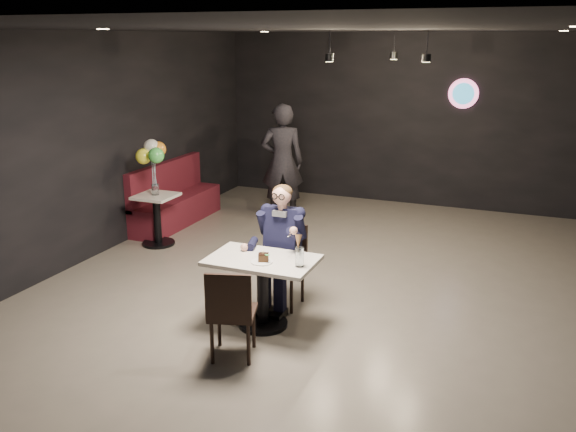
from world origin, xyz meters
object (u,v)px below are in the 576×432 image
at_px(booth_bench, 176,194).
at_px(chair_near, 233,311).
at_px(balloon_vase, 155,190).
at_px(seated_man, 283,245).
at_px(passerby, 282,162).
at_px(main_table, 263,292).
at_px(side_table, 157,222).
at_px(chair_far, 283,267).
at_px(sundae_glass, 300,257).

bearing_deg(booth_bench, chair_near, -51.21).
bearing_deg(booth_bench, balloon_vase, -73.30).
height_order(seated_man, passerby, passerby).
distance_m(seated_man, booth_bench, 3.59).
xyz_separation_m(main_table, seated_man, (0.00, 0.55, 0.34)).
bearing_deg(side_table, passerby, 59.45).
relative_size(chair_far, seated_man, 0.64).
xyz_separation_m(booth_bench, balloon_vase, (0.30, -1.00, 0.33)).
distance_m(chair_far, side_table, 2.79).
height_order(chair_near, passerby, passerby).
bearing_deg(main_table, seated_man, 90.00).
bearing_deg(main_table, balloon_vase, 144.20).
bearing_deg(passerby, chair_near, 83.74).
xyz_separation_m(chair_near, seated_man, (0.00, 1.23, 0.26)).
bearing_deg(passerby, seated_man, 89.62).
xyz_separation_m(sundae_glass, passerby, (-1.77, 3.81, 0.10)).
height_order(seated_man, side_table, seated_man).
bearing_deg(chair_far, seated_man, 0.00).
xyz_separation_m(side_table, passerby, (1.15, 1.95, 0.61)).
height_order(seated_man, booth_bench, seated_man).
distance_m(main_table, chair_near, 0.68).
distance_m(sundae_glass, side_table, 3.50).
xyz_separation_m(chair_near, booth_bench, (-2.79, 3.47, 0.04)).
bearing_deg(sundae_glass, chair_far, 125.24).
distance_m(booth_bench, balloon_vase, 1.09).
xyz_separation_m(main_table, booth_bench, (-2.79, 2.80, 0.12)).
height_order(main_table, passerby, passerby).
bearing_deg(booth_bench, main_table, -45.06).
relative_size(sundae_glass, side_table, 0.29).
bearing_deg(side_table, chair_near, -44.79).
bearing_deg(seated_man, sundae_glass, -54.76).
bearing_deg(chair_far, sundae_glass, -54.76).
distance_m(main_table, sundae_glass, 0.64).
distance_m(booth_bench, passerby, 1.79).
bearing_deg(chair_far, passerby, 112.73).
height_order(chair_far, passerby, passerby).
height_order(chair_far, booth_bench, booth_bench).
distance_m(chair_far, sundae_glass, 0.84).
xyz_separation_m(chair_far, booth_bench, (-2.79, 2.25, 0.04)).
relative_size(main_table, seated_man, 0.76).
xyz_separation_m(seated_man, booth_bench, (-2.79, 2.25, -0.22)).
bearing_deg(sundae_glass, side_table, 147.56).
bearing_deg(main_table, chair_far, 90.00).
xyz_separation_m(main_table, balloon_vase, (-2.49, 1.80, 0.45)).
xyz_separation_m(sundae_glass, balloon_vase, (-2.92, 1.86, -0.02)).
xyz_separation_m(chair_near, sundae_glass, (0.43, 0.61, 0.39)).
relative_size(side_table, balloon_vase, 4.39).
bearing_deg(side_table, sundae_glass, -32.44).
height_order(main_table, side_table, main_table).
relative_size(seated_man, passerby, 0.76).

